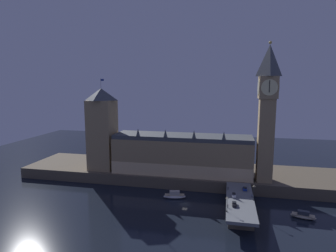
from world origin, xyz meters
TOP-DOWN VIEW (x-y plane):
  - ground_plane at (0.00, 0.00)m, footprint 400.00×400.00m
  - embankment at (0.00, 39.00)m, footprint 220.00×42.00m
  - parliament_hall at (-6.65, 31.16)m, footprint 82.74×21.66m
  - clock_tower at (40.57, 25.58)m, footprint 10.13×10.24m
  - victoria_tower at (-57.46, 29.17)m, footprint 15.65×15.65m
  - bridge at (26.74, -5.00)m, footprint 12.60×46.00m
  - car_northbound_lead at (23.96, -2.23)m, footprint 2.09×4.71m
  - car_northbound_trail at (23.96, -12.73)m, footprint 1.92×4.41m
  - car_southbound_trail at (29.51, 7.56)m, footprint 2.08×4.60m
  - pedestrian_near_rail at (21.19, -15.80)m, footprint 0.38×0.38m
  - pedestrian_mid_walk at (32.28, -1.48)m, footprint 0.38×0.38m
  - pedestrian_far_rail at (21.19, 5.61)m, footprint 0.38×0.38m
  - street_lamp_near at (20.79, -19.72)m, footprint 1.34×0.60m
  - street_lamp_mid at (32.68, -5.00)m, footprint 1.34×0.60m
  - boat_upstream at (-6.41, 6.29)m, footprint 12.28×6.04m
  - boat_downstream at (54.64, -3.84)m, footprint 11.19×5.93m

SIDE VIEW (x-z plane):
  - ground_plane at x=0.00m, z-range 0.00..0.00m
  - boat_downstream at x=54.64m, z-range -0.47..3.03m
  - boat_upstream at x=-6.41m, z-range -0.55..3.51m
  - embankment at x=0.00m, z-range 0.00..6.54m
  - bridge at x=26.74m, z-range 1.11..8.19m
  - car_southbound_trail at x=29.51m, z-range 7.04..8.46m
  - car_northbound_trail at x=23.96m, z-range 7.03..8.60m
  - car_northbound_lead at x=23.96m, z-range 7.04..8.63m
  - pedestrian_mid_walk at x=32.28m, z-range 7.13..8.75m
  - pedestrian_far_rail at x=21.19m, z-range 7.14..8.93m
  - pedestrian_near_rail at x=21.19m, z-range 7.14..8.98m
  - street_lamp_near at x=20.79m, z-range 7.90..14.39m
  - street_lamp_mid at x=32.68m, z-range 7.98..15.19m
  - parliament_hall at x=-6.65m, z-range 4.17..32.06m
  - victoria_tower at x=-57.46m, z-range 3.67..60.84m
  - clock_tower at x=40.57m, z-range 8.90..84.81m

